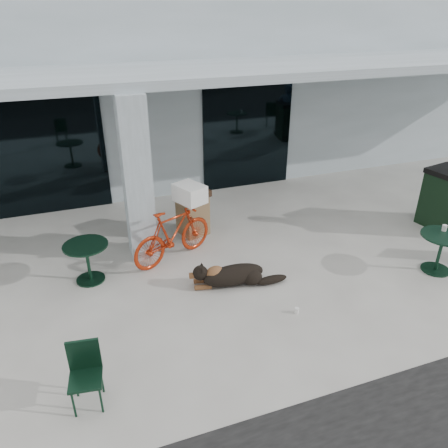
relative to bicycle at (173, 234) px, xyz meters
name	(u,v)px	position (x,y,z in m)	size (l,w,h in m)	color
ground	(260,305)	(0.98, -1.90, -0.54)	(80.00, 80.00, 0.00)	beige
building	(149,83)	(0.98, 6.60, 1.71)	(22.00, 7.00, 4.50)	silver
storefront_glass_left	(42,157)	(-2.22, 3.08, 0.81)	(2.80, 0.06, 2.70)	black
storefront_glass_right	(247,136)	(2.78, 3.08, 0.81)	(2.40, 0.06, 2.70)	black
column	(137,180)	(-0.52, 0.40, 1.02)	(0.50, 0.50, 3.12)	silver
overhang	(193,72)	(0.98, 1.70, 2.67)	(22.00, 2.80, 0.18)	silver
bicycle	(173,234)	(0.00, 0.00, 0.00)	(0.51, 1.79, 1.08)	#AC290D
laundry_basket	(190,193)	(0.41, 0.18, 0.71)	(0.58, 0.43, 0.34)	white
dog	(234,274)	(0.78, -1.20, -0.33)	(1.28, 0.43, 0.43)	black
cup_near_dog	(297,310)	(1.45, -2.29, -0.49)	(0.07, 0.07, 0.09)	white
cafe_table_near	(88,263)	(-1.59, -0.20, -0.17)	(0.78, 0.78, 0.73)	black
cafe_chair_near	(85,378)	(-1.83, -3.01, -0.10)	(0.39, 0.43, 0.87)	black
cafe_table_far	(439,253)	(4.49, -2.05, -0.17)	(0.79, 0.79, 0.75)	black
cup_on_table	(444,228)	(4.61, -1.92, 0.26)	(0.08, 0.08, 0.11)	white
trash_receptacle	(193,212)	(0.65, 0.90, -0.03)	(0.60, 0.60, 1.02)	brown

